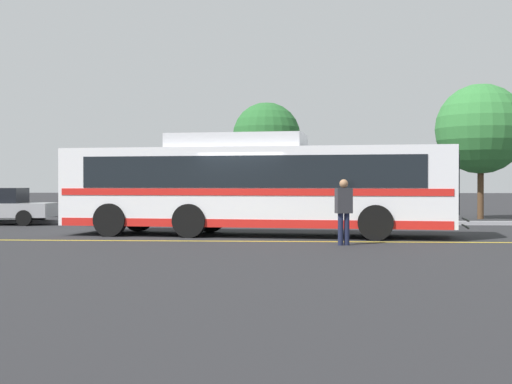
# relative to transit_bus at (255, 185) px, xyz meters

# --- Properties ---
(ground_plane) EXTENTS (220.00, 220.00, 0.00)m
(ground_plane) POSITION_rel_transit_bus_xyz_m (-0.36, -0.45, -1.55)
(ground_plane) COLOR #262628
(lane_strip_0) EXTENTS (31.78, 0.20, 0.01)m
(lane_strip_0) POSITION_rel_transit_bus_xyz_m (0.02, -2.20, -1.55)
(lane_strip_0) COLOR gold
(lane_strip_0) RESTS_ON ground_plane
(curb_strip) EXTENTS (39.78, 0.36, 0.15)m
(curb_strip) POSITION_rel_transit_bus_xyz_m (0.02, 6.18, -1.47)
(curb_strip) COLOR #99999E
(curb_strip) RESTS_ON ground_plane
(transit_bus) EXTENTS (12.29, 4.04, 3.11)m
(transit_bus) POSITION_rel_transit_bus_xyz_m (0.00, 0.00, 0.00)
(transit_bus) COLOR silver
(transit_bus) RESTS_ON ground_plane
(parked_car_1) EXTENTS (4.81, 2.14, 1.34)m
(parked_car_1) POSITION_rel_transit_bus_xyz_m (-4.19, 5.41, -0.87)
(parked_car_1) COLOR silver
(parked_car_1) RESTS_ON ground_plane
(pedestrian_0) EXTENTS (0.47, 0.34, 1.70)m
(pedestrian_0) POSITION_rel_transit_bus_xyz_m (2.50, -3.32, -0.58)
(pedestrian_0) COLOR #191E38
(pedestrian_0) RESTS_ON ground_plane
(tree_0) EXTENTS (3.13, 3.13, 5.36)m
(tree_0) POSITION_rel_transit_bus_xyz_m (-0.20, 11.10, 2.23)
(tree_0) COLOR #513823
(tree_0) RESTS_ON ground_plane
(tree_2) EXTENTS (4.06, 4.06, 6.12)m
(tree_2) POSITION_rel_transit_bus_xyz_m (9.51, 10.99, 2.53)
(tree_2) COLOR #513823
(tree_2) RESTS_ON ground_plane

